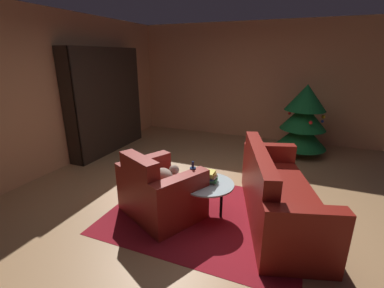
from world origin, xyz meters
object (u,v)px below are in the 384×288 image
(couch_red, at_px, (277,196))
(decorated_tree, at_px, (303,120))
(armchair_red, at_px, (160,192))
(book_stack_on_table, at_px, (208,177))
(bookshelf_unit, at_px, (111,102))
(bottle_on_table, at_px, (193,175))
(coffee_table, at_px, (207,186))

(couch_red, xyz_separation_m, decorated_tree, (0.23, 2.57, 0.43))
(armchair_red, bearing_deg, couch_red, 18.02)
(book_stack_on_table, distance_m, decorated_tree, 2.98)
(bookshelf_unit, height_order, decorated_tree, bookshelf_unit)
(book_stack_on_table, bearing_deg, bottle_on_table, -140.83)
(bookshelf_unit, relative_size, decorated_tree, 1.47)
(armchair_red, bearing_deg, coffee_table, 19.89)
(bookshelf_unit, bearing_deg, bottle_on_table, -34.80)
(coffee_table, relative_size, book_stack_on_table, 2.90)
(couch_red, distance_m, coffee_table, 0.86)
(armchair_red, relative_size, decorated_tree, 0.83)
(bookshelf_unit, xyz_separation_m, book_stack_on_table, (2.77, -1.69, -0.50))
(bookshelf_unit, relative_size, book_stack_on_table, 9.19)
(armchair_red, distance_m, book_stack_on_table, 0.65)
(coffee_table, relative_size, bottle_on_table, 2.21)
(book_stack_on_table, relative_size, bottle_on_table, 0.76)
(bookshelf_unit, bearing_deg, book_stack_on_table, -31.34)
(bookshelf_unit, relative_size, armchair_red, 1.77)
(couch_red, bearing_deg, coffee_table, -163.30)
(coffee_table, distance_m, decorated_tree, 3.03)
(couch_red, xyz_separation_m, bottle_on_table, (-0.98, -0.34, 0.26))
(coffee_table, height_order, decorated_tree, decorated_tree)
(bookshelf_unit, height_order, couch_red, bookshelf_unit)
(bookshelf_unit, bearing_deg, couch_red, -22.33)
(bookshelf_unit, distance_m, coffee_table, 3.32)
(bookshelf_unit, distance_m, book_stack_on_table, 3.28)
(book_stack_on_table, relative_size, decorated_tree, 0.16)
(coffee_table, height_order, book_stack_on_table, book_stack_on_table)
(bookshelf_unit, bearing_deg, armchair_red, -41.18)
(couch_red, relative_size, coffee_table, 3.11)
(couch_red, height_order, bottle_on_table, couch_red)
(couch_red, bearing_deg, armchair_red, -161.98)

